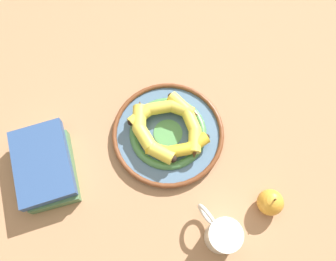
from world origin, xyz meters
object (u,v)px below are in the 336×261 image
at_px(apple, 270,202).
at_px(coffee_mug, 222,235).
at_px(banana_a, 189,123).
at_px(banana_b, 162,111).
at_px(book_stack, 46,166).
at_px(decorative_bowl, 168,133).
at_px(banana_d, 177,148).
at_px(banana_c, 148,135).

bearing_deg(apple, coffee_mug, 126.73).
bearing_deg(banana_a, banana_b, 44.08).
bearing_deg(book_stack, banana_a, -92.00).
distance_m(book_stack, coffee_mug, 0.48).
distance_m(decorative_bowl, banana_a, 0.07).
relative_size(banana_d, coffee_mug, 1.62).
bearing_deg(banana_c, decorative_bowl, 77.01).
height_order(banana_a, book_stack, book_stack).
distance_m(banana_a, banana_c, 0.12).
height_order(banana_a, banana_b, same).
bearing_deg(banana_a, decorative_bowl, 88.11).
bearing_deg(book_stack, decorative_bowl, -92.10).
height_order(book_stack, coffee_mug, coffee_mug).
bearing_deg(apple, banana_b, 53.21).
distance_m(banana_b, banana_d, 0.11).
relative_size(decorative_bowl, banana_d, 1.71).
relative_size(decorative_bowl, banana_a, 1.66).
height_order(banana_b, banana_d, banana_b).
height_order(banana_a, banana_c, banana_c).
xyz_separation_m(banana_b, coffee_mug, (-0.31, -0.17, 0.00)).
bearing_deg(apple, decorative_bowl, 58.33).
xyz_separation_m(banana_b, apple, (-0.22, -0.29, -0.01)).
xyz_separation_m(banana_b, book_stack, (-0.18, 0.29, -0.01)).
xyz_separation_m(decorative_bowl, banana_d, (-0.05, -0.03, 0.03)).
relative_size(banana_a, banana_b, 0.95).
height_order(banana_c, apple, apple).
distance_m(banana_b, apple, 0.37).
xyz_separation_m(coffee_mug, apple, (0.09, -0.12, -0.02)).
bearing_deg(apple, banana_c, 65.90).
relative_size(decorative_bowl, banana_c, 1.77).
bearing_deg(decorative_bowl, banana_c, 113.59).
distance_m(banana_a, coffee_mug, 0.30).
xyz_separation_m(decorative_bowl, apple, (-0.17, -0.27, 0.02)).
bearing_deg(banana_d, decorative_bowl, 101.72).
xyz_separation_m(book_stack, apple, (-0.04, -0.58, -0.00)).
relative_size(decorative_bowl, book_stack, 1.25).
height_order(decorative_bowl, banana_a, banana_a).
xyz_separation_m(decorative_bowl, banana_a, (0.02, -0.05, 0.03)).
relative_size(book_stack, apple, 3.18).
distance_m(banana_a, banana_b, 0.08).
distance_m(banana_b, book_stack, 0.34).
distance_m(banana_d, apple, 0.27).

